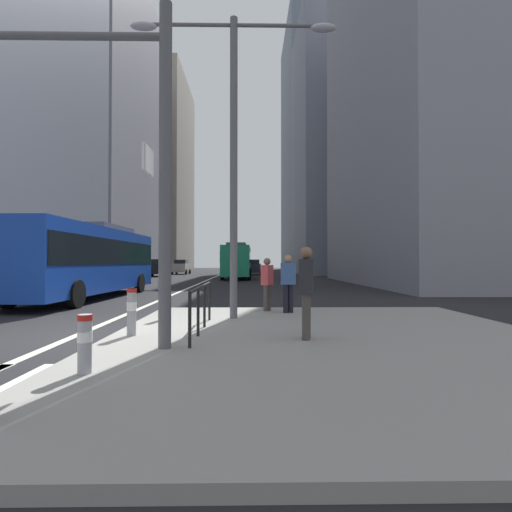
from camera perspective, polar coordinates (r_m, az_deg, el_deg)
ground_plane at (r=28.91m, az=-8.53°, el=-4.11°), size 160.00×160.00×0.00m
median_island at (r=7.94m, az=11.47°, el=-12.16°), size 9.00×10.00×0.15m
lane_centre_line at (r=38.84m, az=-6.56°, el=-3.28°), size 0.20×80.00×0.01m
office_tower_left_mid at (r=59.40m, az=-21.37°, el=17.43°), size 10.54×24.26×40.49m
office_tower_left_far at (r=86.50m, az=-14.41°, el=11.48°), size 12.75×22.46×40.24m
office_tower_right_mid at (r=56.79m, az=13.02°, el=15.21°), size 13.27×16.01×34.73m
office_tower_right_far at (r=82.43m, az=8.65°, el=15.33°), size 11.86×23.51×49.29m
city_bus_blue_oncoming at (r=18.78m, az=-23.53°, el=-0.19°), size 2.94×11.20×3.40m
city_bus_red_receding at (r=38.35m, az=-2.75°, el=-0.58°), size 2.80×11.04×3.40m
car_oncoming_mid at (r=52.77m, az=-10.95°, el=-1.57°), size 2.09×4.14×1.94m
car_receding_near at (r=49.22m, az=-0.35°, el=-1.64°), size 2.19×4.39×1.94m
car_receding_far at (r=66.70m, az=-0.77°, el=-1.44°), size 2.06×4.40×1.94m
car_oncoming_far at (r=45.43m, az=-14.29°, el=-1.67°), size 2.12×4.39×1.94m
traffic_signal_gantry at (r=7.89m, az=-27.72°, el=17.43°), size 5.84×0.65×6.00m
street_lamp_post at (r=10.86m, az=-3.30°, el=18.76°), size 5.50×0.32×8.00m
bollard_left at (r=5.74m, az=-23.89°, el=-11.28°), size 0.20×0.20×0.78m
bollard_right at (r=8.26m, az=-17.85°, el=-7.48°), size 0.20×0.20×0.95m
bollard_back at (r=10.23m, az=-13.55°, el=-6.78°), size 0.20×0.20×0.76m
pedestrian_railing at (r=8.39m, az=-8.03°, el=-6.26°), size 0.06×3.28×0.98m
pedestrian_waiting at (r=11.76m, az=1.65°, el=-3.80°), size 0.40×0.45×1.60m
pedestrian_walking at (r=11.36m, az=4.76°, el=-3.64°), size 0.43×0.34×1.69m
pedestrian_far at (r=7.50m, az=7.42°, el=-4.62°), size 0.33×0.43×1.77m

